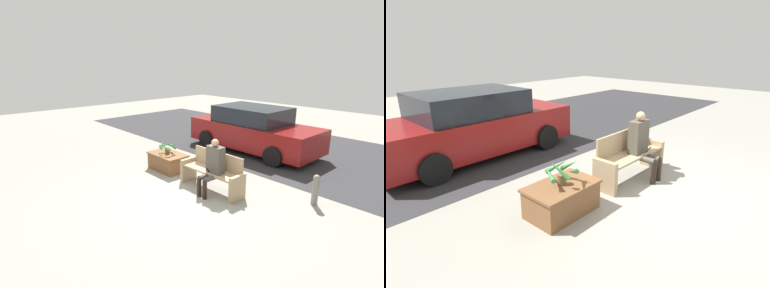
{
  "view_description": "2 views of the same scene",
  "coord_description": "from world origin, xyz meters",
  "views": [
    {
      "loc": [
        4.77,
        -4.04,
        3.03
      ],
      "look_at": [
        -0.91,
        1.07,
        0.88
      ],
      "focal_mm": 28.0,
      "sensor_mm": 36.0,
      "label": 1
    },
    {
      "loc": [
        -4.53,
        -2.11,
        2.47
      ],
      "look_at": [
        -1.16,
        0.99,
        0.96
      ],
      "focal_mm": 28.0,
      "sensor_mm": 36.0,
      "label": 2
    }
  ],
  "objects": [
    {
      "name": "potted_plant",
      "position": [
        -1.68,
        0.84,
        0.69
      ],
      "size": [
        0.55,
        0.55,
        0.45
      ],
      "color": "brown",
      "rests_on": "planter_box"
    },
    {
      "name": "bench",
      "position": [
        0.11,
        0.83,
        0.44
      ],
      "size": [
        1.72,
        0.49,
        0.91
      ],
      "color": "tan",
      "rests_on": "ground_plane"
    },
    {
      "name": "road_surface",
      "position": [
        0.0,
        5.37,
        0.0
      ],
      "size": [
        20.0,
        6.0,
        0.01
      ],
      "primitive_type": "cube",
      "color": "#2D2D30",
      "rests_on": "ground_plane"
    },
    {
      "name": "parked_car",
      "position": [
        -1.22,
        4.17,
        0.74
      ],
      "size": [
        4.43,
        1.98,
        1.52
      ],
      "color": "maroon",
      "rests_on": "ground_plane"
    },
    {
      "name": "ground_plane",
      "position": [
        0.0,
        0.0,
        0.0
      ],
      "size": [
        30.0,
        30.0,
        0.0
      ],
      "primitive_type": "plane",
      "color": "gray"
    },
    {
      "name": "person_seated",
      "position": [
        0.27,
        0.65,
        0.72
      ],
      "size": [
        0.41,
        0.59,
        1.31
      ],
      "color": "#4C473D",
      "rests_on": "ground_plane"
    },
    {
      "name": "bollard_post",
      "position": [
        2.15,
        1.88,
        0.36
      ],
      "size": [
        0.15,
        0.15,
        0.69
      ],
      "color": "slate",
      "rests_on": "ground_plane"
    },
    {
      "name": "planter_box",
      "position": [
        -1.68,
        0.84,
        0.26
      ],
      "size": [
        1.11,
        0.7,
        0.48
      ],
      "color": "brown",
      "rests_on": "ground_plane"
    }
  ]
}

